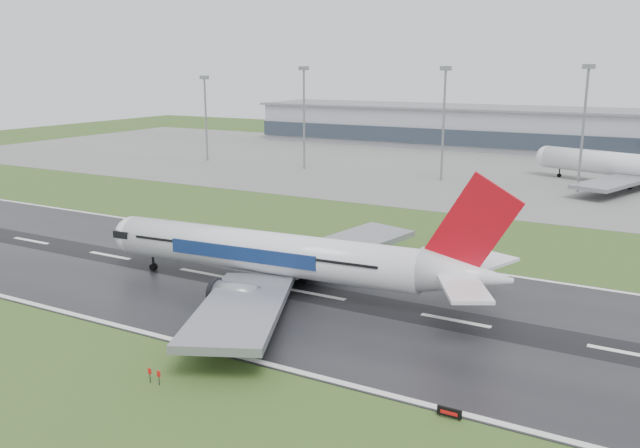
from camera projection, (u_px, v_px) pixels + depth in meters
The scene contains 11 objects.
ground at pixel (317, 295), 91.93m from camera, with size 520.00×520.00×0.00m, color #304D1C.
runway at pixel (317, 295), 91.92m from camera, with size 400.00×45.00×0.10m, color black.
apron at pixel (520, 173), 198.13m from camera, with size 400.00×130.00×0.08m, color slate.
terminal at pixel (558, 131), 247.37m from camera, with size 240.00×36.00×15.00m, color #92949D.
main_airliner at pixel (290, 230), 91.08m from camera, with size 60.66×57.77×17.91m, color white, non-canonical shape.
parked_airliner at pixel (638, 153), 172.19m from camera, with size 60.82×56.63×17.83m, color silver, non-canonical shape.
runway_sign at pixel (449, 413), 59.57m from camera, with size 2.30×0.26×1.04m, color black, non-canonical shape.
floodmast_0 at pixel (206, 121), 220.60m from camera, with size 0.64×0.64×27.06m, color gray.
floodmast_1 at pixel (304, 120), 202.17m from camera, with size 0.64×0.64×30.06m, color gray.
floodmast_2 at pixel (443, 127), 181.09m from camera, with size 0.64×0.64×30.08m, color gray.
floodmast_3 at pixel (583, 132), 163.92m from camera, with size 0.64×0.64×30.54m, color gray.
Camera 1 is at (42.81, -75.86, 31.05)m, focal length 36.96 mm.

